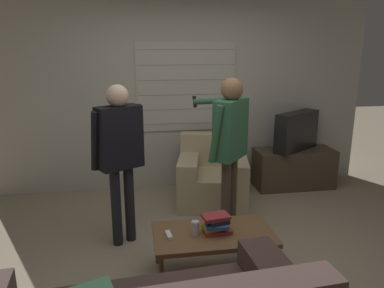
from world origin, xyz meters
TOP-DOWN VIEW (x-y plane):
  - ground_plane at (0.00, 0.00)m, footprint 16.00×16.00m
  - wall_back at (0.00, 2.03)m, footprint 5.20×0.08m
  - armchair_beige at (0.33, 1.40)m, footprint 1.00×0.98m
  - coffee_table at (0.00, -0.17)m, footprint 1.03×0.57m
  - tv_stand at (1.56, 1.71)m, footprint 1.10×0.45m
  - tv at (1.56, 1.71)m, footprint 0.75×0.59m
  - person_left_standing at (-0.79, 0.53)m, footprint 0.53×0.76m
  - person_right_standing at (0.33, 0.63)m, footprint 0.53×0.82m
  - book_stack at (0.03, -0.17)m, footprint 0.26×0.20m
  - soda_can at (-0.16, -0.18)m, footprint 0.07×0.07m
  - spare_remote at (-0.39, -0.17)m, footprint 0.05×0.13m

SIDE VIEW (x-z plane):
  - ground_plane at x=0.00m, z-range 0.00..0.00m
  - tv_stand at x=1.56m, z-range 0.00..0.55m
  - armchair_beige at x=0.33m, z-range -0.09..0.75m
  - coffee_table at x=0.00m, z-range 0.16..0.57m
  - spare_remote at x=-0.39m, z-range 0.40..0.43m
  - soda_can at x=-0.16m, z-range 0.40..0.53m
  - book_stack at x=0.03m, z-range 0.40..0.56m
  - tv at x=1.56m, z-range 0.55..1.08m
  - person_left_standing at x=-0.79m, z-range 0.21..1.83m
  - person_right_standing at x=0.33m, z-range 0.23..1.88m
  - wall_back at x=0.00m, z-range 0.01..2.56m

